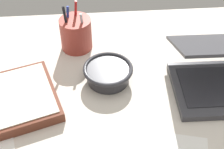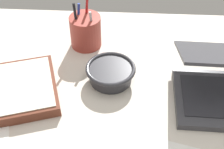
% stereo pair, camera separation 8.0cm
% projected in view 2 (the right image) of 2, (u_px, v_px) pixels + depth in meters
% --- Properties ---
extents(desk_top, '(1.40, 1.00, 0.02)m').
position_uv_depth(desk_top, '(118.00, 122.00, 0.79)').
color(desk_top, beige).
rests_on(desk_top, ground).
extents(bowl, '(0.14, 0.14, 0.05)m').
position_uv_depth(bowl, '(111.00, 73.00, 0.87)').
color(bowl, '#2D2D33').
rests_on(bowl, desk_top).
extents(pen_cup, '(0.10, 0.10, 0.15)m').
position_uv_depth(pen_cup, '(86.00, 31.00, 0.98)').
color(pen_cup, '#9E382D').
rests_on(pen_cup, desk_top).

